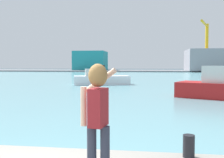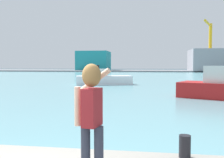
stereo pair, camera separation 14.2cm
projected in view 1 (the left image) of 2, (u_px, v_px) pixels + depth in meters
ground_plane at (138, 76)px, 52.85m from camera, size 220.00×220.00×0.00m
harbor_water at (138, 76)px, 54.83m from camera, size 140.00×100.00×0.02m
far_shore_dock at (142, 71)px, 94.40m from camera, size 140.00×20.00×0.47m
person_photographer at (98, 110)px, 3.75m from camera, size 0.53×0.57×1.74m
harbor_bollard at (189, 146)px, 4.76m from camera, size 0.22×0.22×0.42m
boat_moored at (100, 79)px, 29.98m from camera, size 6.83×4.05×1.82m
warehouse_left at (91, 61)px, 98.49m from camera, size 11.73×11.20×7.13m
warehouse_right at (208, 60)px, 86.80m from camera, size 14.03×13.28×7.13m
port_crane at (206, 41)px, 82.62m from camera, size 4.90×11.99×15.42m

